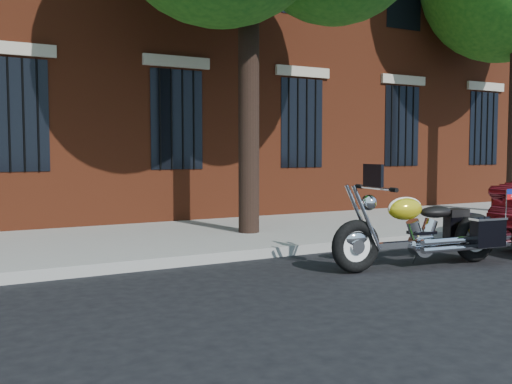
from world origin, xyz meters
TOP-DOWN VIEW (x-y plane):
  - ground at (0.00, 0.00)m, footprint 120.00×120.00m
  - curb at (0.00, 1.38)m, footprint 40.00×0.16m
  - sidewalk at (0.00, 3.26)m, footprint 40.00×3.60m
  - motorcycle at (1.54, -0.26)m, footprint 2.71×0.96m

SIDE VIEW (x-z plane):
  - ground at x=0.00m, z-range 0.00..0.00m
  - curb at x=0.00m, z-range 0.00..0.15m
  - sidewalk at x=0.00m, z-range 0.00..0.15m
  - motorcycle at x=1.54m, z-range -0.22..1.16m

